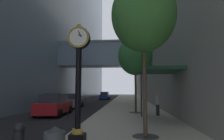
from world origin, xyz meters
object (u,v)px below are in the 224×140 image
street_clock (78,76)px  bollard_third (78,116)px  car_blue_mid (105,96)px  car_grey_far (72,101)px  pedestrian_walking (158,103)px  car_red_near (54,105)px  street_tree_near (143,16)px  street_tree_mid_near (135,56)px

street_clock → bollard_third: (-0.63, 2.52, -1.84)m
car_blue_mid → car_grey_far: bearing=-94.9°
car_grey_far → street_clock: bearing=-73.3°
bollard_third → pedestrian_walking: pedestrian_walking is taller
pedestrian_walking → car_red_near: size_ratio=0.40×
street_tree_near → pedestrian_walking: 8.15m
street_tree_near → car_blue_mid: street_tree_near is taller
street_tree_near → street_clock: bearing=-154.4°
bollard_third → pedestrian_walking: size_ratio=0.70×
street_clock → car_blue_mid: 33.90m
bollard_third → street_tree_mid_near: (3.21, 7.13, 4.27)m
car_blue_mid → bollard_third: bearing=-86.0°
street_tree_near → car_red_near: 10.86m
bollard_third → car_blue_mid: car_blue_mid is taller
street_tree_mid_near → car_blue_mid: (-5.38, 24.09, -4.25)m
street_clock → car_grey_far: 15.55m
street_tree_mid_near → car_red_near: street_tree_mid_near is taller
street_tree_near → street_tree_mid_near: (0.00, 8.41, -0.32)m
street_tree_near → street_tree_mid_near: street_tree_near is taller
car_blue_mid → car_grey_far: 19.00m
car_grey_far → car_red_near: bearing=-87.3°
bollard_third → street_tree_near: size_ratio=0.18×
car_red_near → bollard_third: bearing=-59.6°
street_tree_near → car_red_near: (-6.70, 7.25, -4.52)m
street_tree_mid_near → car_grey_far: size_ratio=1.57×
car_grey_far → street_tree_mid_near: bearing=-36.3°
street_clock → car_red_near: (-4.13, 8.48, -1.77)m
car_grey_far → pedestrian_walking: bearing=-38.5°
street_clock → car_red_near: 9.60m
pedestrian_walking → car_grey_far: pedestrian_walking is taller
pedestrian_walking → car_red_near: (-8.28, 0.51, -0.22)m
street_clock → car_blue_mid: street_clock is taller
car_red_near → street_tree_near: bearing=-47.2°
car_blue_mid → car_red_near: bearing=-93.0°
bollard_third → car_red_near: (-3.50, 5.97, 0.07)m
bollard_third → car_grey_far: size_ratio=0.29×
pedestrian_walking → car_blue_mid: (-6.95, 25.76, -0.27)m
pedestrian_walking → car_blue_mid: 26.68m
street_clock → car_red_near: street_clock is taller
street_tree_near → pedestrian_walking: bearing=76.8°
street_tree_near → car_grey_far: street_tree_near is taller
street_tree_near → car_blue_mid: (-5.38, 32.50, -4.57)m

